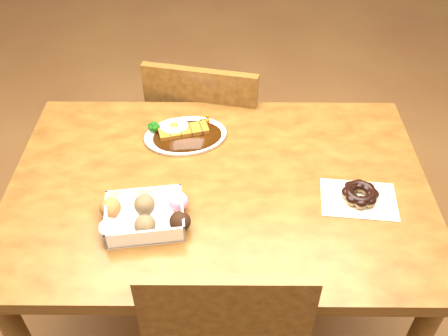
{
  "coord_description": "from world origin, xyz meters",
  "views": [
    {
      "loc": [
        0.02,
        -1.02,
        1.75
      ],
      "look_at": [
        0.01,
        -0.0,
        0.81
      ],
      "focal_mm": 40.0,
      "sensor_mm": 36.0,
      "label": 1
    }
  ],
  "objects_px": {
    "katsu_curry_plate": "(184,134)",
    "pon_de_ring": "(360,194)",
    "chair_far": "(210,138)",
    "donut_box": "(145,215)",
    "table": "(219,207)"
  },
  "relations": [
    {
      "from": "chair_far",
      "to": "donut_box",
      "type": "bearing_deg",
      "value": 89.68
    },
    {
      "from": "table",
      "to": "chair_far",
      "type": "height_order",
      "value": "chair_far"
    },
    {
      "from": "donut_box",
      "to": "pon_de_ring",
      "type": "xyz_separation_m",
      "value": [
        0.58,
        0.09,
        -0.01
      ]
    },
    {
      "from": "chair_far",
      "to": "pon_de_ring",
      "type": "relative_size",
      "value": 3.97
    },
    {
      "from": "table",
      "to": "katsu_curry_plate",
      "type": "xyz_separation_m",
      "value": [
        -0.11,
        0.21,
        0.11
      ]
    },
    {
      "from": "table",
      "to": "chair_far",
      "type": "relative_size",
      "value": 1.38
    },
    {
      "from": "chair_far",
      "to": "pon_de_ring",
      "type": "bearing_deg",
      "value": 137.46
    },
    {
      "from": "table",
      "to": "chair_far",
      "type": "distance_m",
      "value": 0.57
    },
    {
      "from": "chair_far",
      "to": "katsu_curry_plate",
      "type": "bearing_deg",
      "value": 89.95
    },
    {
      "from": "chair_far",
      "to": "katsu_curry_plate",
      "type": "distance_m",
      "value": 0.44
    },
    {
      "from": "chair_far",
      "to": "donut_box",
      "type": "distance_m",
      "value": 0.76
    },
    {
      "from": "table",
      "to": "pon_de_ring",
      "type": "distance_m",
      "value": 0.41
    },
    {
      "from": "donut_box",
      "to": "pon_de_ring",
      "type": "distance_m",
      "value": 0.58
    },
    {
      "from": "katsu_curry_plate",
      "to": "pon_de_ring",
      "type": "xyz_separation_m",
      "value": [
        0.5,
        -0.27,
        0.01
      ]
    },
    {
      "from": "pon_de_ring",
      "to": "table",
      "type": "bearing_deg",
      "value": 170.85
    }
  ]
}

